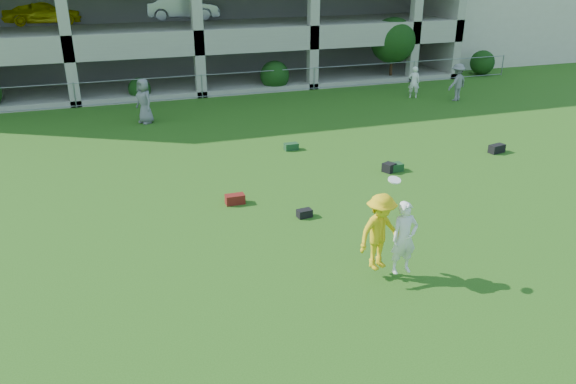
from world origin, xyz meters
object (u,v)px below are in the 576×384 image
object	(u,v)px
frisbee_contest	(386,233)
bystander_e	(414,82)
bystander_f	(457,82)
bystander_c	(144,101)
crate_d	(389,168)

from	to	relation	value
frisbee_contest	bystander_e	bearing A→B (deg)	57.60
bystander_f	frisbee_contest	bearing A→B (deg)	29.78
bystander_c	frisbee_contest	distance (m)	14.96
bystander_f	frisbee_contest	size ratio (longest dim) A/B	0.81
bystander_e	frisbee_contest	distance (m)	17.60
bystander_c	bystander_e	distance (m)	13.21
bystander_c	bystander_e	size ratio (longest dim) A/B	1.21
bystander_e	bystander_f	xyz separation A→B (m)	(1.69, -1.20, 0.12)
bystander_c	frisbee_contest	size ratio (longest dim) A/B	0.85
bystander_f	frisbee_contest	distance (m)	17.61
bystander_e	bystander_f	world-z (taller)	bystander_f
crate_d	bystander_c	bearing A→B (deg)	129.25
bystander_f	crate_d	distance (m)	11.09
bystander_c	bystander_e	world-z (taller)	bystander_c
bystander_c	crate_d	xyz separation A→B (m)	(7.05, -8.62, -0.80)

